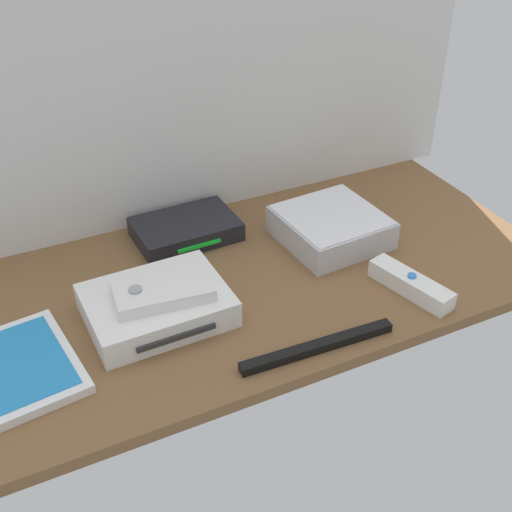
# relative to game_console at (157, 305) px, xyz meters

# --- Properties ---
(ground_plane) EXTENTS (1.00, 0.48, 0.02)m
(ground_plane) POSITION_rel_game_console_xyz_m (0.18, 0.03, -0.03)
(ground_plane) COLOR brown
(ground_plane) RESTS_ON ground
(back_wall) EXTENTS (1.10, 0.01, 0.64)m
(back_wall) POSITION_rel_game_console_xyz_m (0.18, 0.28, 0.30)
(back_wall) COLOR silver
(back_wall) RESTS_ON ground
(game_console) EXTENTS (0.21, 0.17, 0.04)m
(game_console) POSITION_rel_game_console_xyz_m (0.00, 0.00, 0.00)
(game_console) COLOR white
(game_console) RESTS_ON ground_plane
(mini_computer) EXTENTS (0.18, 0.18, 0.05)m
(mini_computer) POSITION_rel_game_console_xyz_m (0.35, 0.07, 0.00)
(mini_computer) COLOR silver
(mini_computer) RESTS_ON ground_plane
(game_case) EXTENTS (0.16, 0.20, 0.02)m
(game_case) POSITION_rel_game_console_xyz_m (-0.21, -0.03, -0.01)
(game_case) COLOR white
(game_case) RESTS_ON ground_plane
(network_router) EXTENTS (0.18, 0.13, 0.03)m
(network_router) POSITION_rel_game_console_xyz_m (0.12, 0.19, -0.00)
(network_router) COLOR black
(network_router) RESTS_ON ground_plane
(remote_wand) EXTENTS (0.07, 0.15, 0.03)m
(remote_wand) POSITION_rel_game_console_xyz_m (0.38, -0.12, -0.01)
(remote_wand) COLOR white
(remote_wand) RESTS_ON ground_plane
(remote_classic_pad) EXTENTS (0.15, 0.10, 0.02)m
(remote_classic_pad) POSITION_rel_game_console_xyz_m (0.01, -0.01, 0.03)
(remote_classic_pad) COLOR white
(remote_classic_pad) RESTS_ON game_console
(sensor_bar) EXTENTS (0.24, 0.03, 0.01)m
(sensor_bar) POSITION_rel_game_console_xyz_m (0.18, -0.17, -0.01)
(sensor_bar) COLOR black
(sensor_bar) RESTS_ON ground_plane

